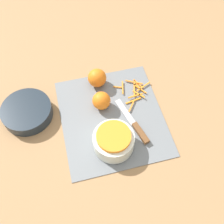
# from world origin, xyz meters

# --- Properties ---
(ground_plane) EXTENTS (4.00, 4.00, 0.00)m
(ground_plane) POSITION_xyz_m (0.00, 0.00, 0.00)
(ground_plane) COLOR #9E754C
(cutting_board) EXTENTS (0.42, 0.37, 0.01)m
(cutting_board) POSITION_xyz_m (0.00, 0.00, 0.00)
(cutting_board) COLOR slate
(cutting_board) RESTS_ON ground_plane
(bowl_speckled) EXTENTS (0.14, 0.14, 0.08)m
(bowl_speckled) POSITION_xyz_m (-0.12, 0.02, 0.04)
(bowl_speckled) COLOR silver
(bowl_speckled) RESTS_ON cutting_board
(bowl_dark) EXTENTS (0.18, 0.18, 0.05)m
(bowl_dark) POSITION_xyz_m (0.09, 0.30, 0.02)
(bowl_dark) COLOR #1E2833
(bowl_dark) RESTS_ON ground_plane
(knife) EXTENTS (0.21, 0.07, 0.02)m
(knife) POSITION_xyz_m (-0.07, -0.07, 0.01)
(knife) COLOR brown
(knife) RESTS_ON cutting_board
(orange_left) EXTENTS (0.07, 0.07, 0.07)m
(orange_left) POSITION_xyz_m (0.16, 0.02, 0.04)
(orange_left) COLOR orange
(orange_left) RESTS_ON cutting_board
(orange_right) EXTENTS (0.07, 0.07, 0.07)m
(orange_right) POSITION_xyz_m (0.06, 0.03, 0.04)
(orange_right) COLOR orange
(orange_right) RESTS_ON cutting_board
(peel_pile) EXTENTS (0.15, 0.15, 0.01)m
(peel_pile) POSITION_xyz_m (0.09, -0.11, 0.01)
(peel_pile) COLOR orange
(peel_pile) RESTS_ON cutting_board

